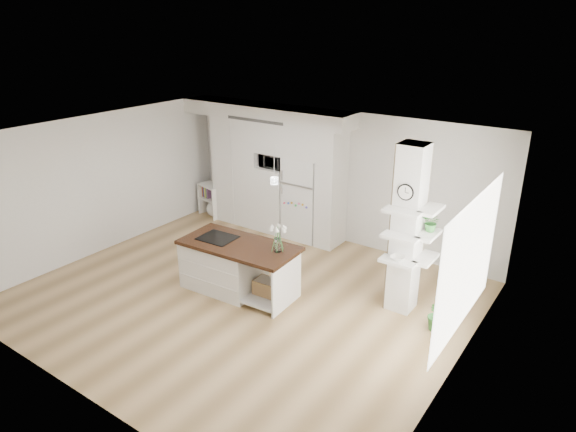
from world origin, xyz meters
name	(u,v)px	position (x,y,z in m)	size (l,w,h in m)	color
floor	(243,296)	(0.00, 0.00, 0.00)	(7.00, 6.00, 0.01)	tan
room	(239,192)	(0.00, 0.00, 1.86)	(7.04, 6.04, 2.72)	white
cabinet_wall	(269,162)	(-1.45, 2.67, 1.51)	(4.00, 0.71, 2.70)	white
refrigerator	(305,198)	(-0.53, 2.68, 0.88)	(0.78, 0.69, 1.75)	white
column	(410,233)	(2.38, 1.13, 1.35)	(0.69, 0.90, 2.70)	silver
window	(469,263)	(3.48, 0.30, 1.50)	(2.40, 2.40, 0.00)	white
pendant_light	(341,193)	(1.70, 0.15, 2.12)	(0.12, 0.12, 0.10)	white
kitchen_island	(229,264)	(-0.37, 0.09, 0.47)	(2.04, 1.05, 1.47)	white
bookshelf	(213,202)	(-2.97, 2.49, 0.33)	(0.70, 0.51, 0.75)	white
floor_plant_a	(437,316)	(3.00, 0.87, 0.26)	(0.28, 0.23, 0.51)	#337C31
floor_plant_b	(465,272)	(2.91, 2.50, 0.26)	(0.29, 0.29, 0.52)	#337C31
microwave	(274,161)	(-1.27, 2.62, 1.57)	(0.54, 0.37, 0.30)	#2D2D2D
shelf_plant	(432,222)	(2.63, 1.30, 1.52)	(0.27, 0.23, 0.30)	#337C31
decor_bowl	(397,258)	(2.30, 0.90, 1.00)	(0.22, 0.22, 0.05)	white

